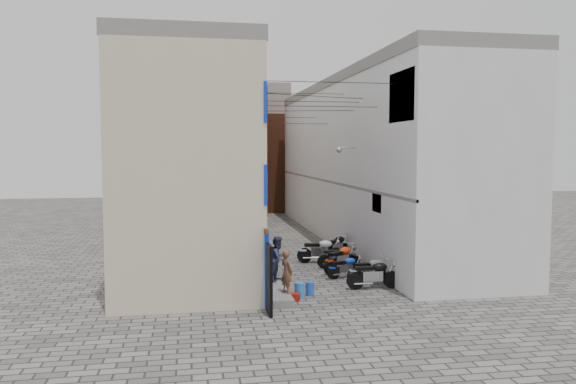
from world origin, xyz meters
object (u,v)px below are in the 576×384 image
motorcycle_b (371,269)px  motorcycle_g (337,245)px  motorcycle_a (374,273)px  motorcycle_c (346,266)px  person_a (287,271)px  red_crate (294,297)px  motorcycle_d (342,257)px  motorcycle_f (321,249)px  person_b (278,258)px  water_jug_near (300,290)px  water_jug_far (310,289)px  motorcycle_e (339,255)px

motorcycle_b → motorcycle_g: 5.06m
motorcycle_a → motorcycle_c: bearing=-163.4°
motorcycle_a → motorcycle_b: (0.18, 0.90, -0.04)m
person_a → red_crate: (0.23, -0.12, -0.86)m
motorcycle_d → motorcycle_c: bearing=-42.4°
motorcycle_d → motorcycle_g: motorcycle_d is taller
motorcycle_f → person_b: (-2.60, -4.17, 0.46)m
motorcycle_c → water_jug_near: bearing=-56.4°
motorcycle_a → red_crate: (-3.19, -1.06, -0.47)m
motorcycle_b → motorcycle_c: 1.22m
motorcycle_g → red_crate: size_ratio=5.38×
motorcycle_b → water_jug_far: motorcycle_b is taller
person_a → motorcycle_f: bearing=-49.2°
motorcycle_b → motorcycle_f: bearing=-170.1°
person_b → red_crate: 2.19m
motorcycle_e → person_b: size_ratio=1.14×
motorcycle_f → red_crate: (-2.37, -6.12, -0.50)m
motorcycle_f → water_jug_near: motorcycle_f is taller
motorcycle_a → person_b: 3.57m
motorcycle_b → water_jug_near: motorcycle_b is taller
motorcycle_c → motorcycle_e: 1.91m
motorcycle_c → motorcycle_d: (0.11, 1.10, 0.14)m
motorcycle_b → person_a: bearing=-66.4°
water_jug_far → red_crate: water_jug_far is taller
person_a → motorcycle_d: bearing=-63.2°
water_jug_near → red_crate: bearing=-132.5°
motorcycle_b → motorcycle_e: same height
motorcycle_a → person_a: size_ratio=1.39×
motorcycle_d → motorcycle_e: (0.10, 0.80, -0.08)m
motorcycle_e → water_jug_far: (-2.21, -4.28, -0.31)m
person_a → water_jug_near: 0.88m
motorcycle_a → motorcycle_d: motorcycle_d is taller
motorcycle_a → red_crate: 3.40m
water_jug_far → person_b: bearing=123.6°
motorcycle_f → motorcycle_g: 1.35m
motorcycle_e → person_a: 5.70m
motorcycle_b → red_crate: motorcycle_b is taller
motorcycle_g → motorcycle_f: bearing=-84.9°
motorcycle_b → motorcycle_e: size_ratio=1.00×
motorcycle_c → person_b: 3.14m
motorcycle_c → motorcycle_e: bearing=159.5°
motorcycle_g → water_jug_far: 7.00m
motorcycle_a → water_jug_near: motorcycle_a is taller
motorcycle_c → person_b: person_b is taller
person_b → motorcycle_f: bearing=-0.9°
motorcycle_d → motorcycle_e: size_ratio=1.14×
person_a → water_jug_far: 1.27m
person_a → person_b: person_b is taller
motorcycle_d → water_jug_near: motorcycle_d is taller
motorcycle_c → motorcycle_e: size_ratio=0.88×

